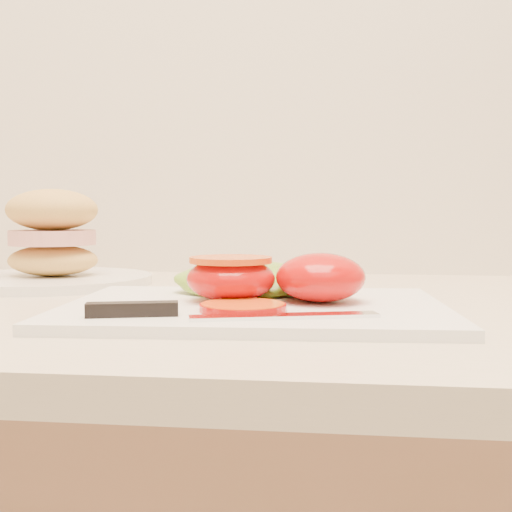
# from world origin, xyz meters

# --- Properties ---
(cutting_board) EXTENTS (0.38, 0.28, 0.01)m
(cutting_board) POSITION_xyz_m (-0.32, 1.59, 0.94)
(cutting_board) COLOR white
(cutting_board) RESTS_ON counter
(tomato_half_dome) EXTENTS (0.09, 0.09, 0.05)m
(tomato_half_dome) POSITION_xyz_m (-0.26, 1.61, 0.96)
(tomato_half_dome) COLOR #B90C09
(tomato_half_dome) RESTS_ON cutting_board
(tomato_half_cut) EXTENTS (0.09, 0.09, 0.04)m
(tomato_half_cut) POSITION_xyz_m (-0.35, 1.61, 0.96)
(tomato_half_cut) COLOR #B90C09
(tomato_half_cut) RESTS_ON cutting_board
(tomato_slice_0) EXTENTS (0.07, 0.07, 0.01)m
(tomato_slice_0) POSITION_xyz_m (-0.33, 1.54, 0.94)
(tomato_slice_0) COLOR #F85B10
(tomato_slice_0) RESTS_ON cutting_board
(lettuce_leaf_0) EXTENTS (0.16, 0.10, 0.03)m
(lettuce_leaf_0) POSITION_xyz_m (-0.34, 1.67, 0.95)
(lettuce_leaf_0) COLOR #99C734
(lettuce_leaf_0) RESTS_ON cutting_board
(lettuce_leaf_1) EXTENTS (0.13, 0.13, 0.02)m
(lettuce_leaf_1) POSITION_xyz_m (-0.29, 1.68, 0.95)
(lettuce_leaf_1) COLOR #99C734
(lettuce_leaf_1) RESTS_ON cutting_board
(knife) EXTENTS (0.25, 0.06, 0.01)m
(knife) POSITION_xyz_m (-0.36, 1.51, 0.94)
(knife) COLOR silver
(knife) RESTS_ON cutting_board
(sandwich_plate) EXTENTS (0.26, 0.26, 0.13)m
(sandwich_plate) POSITION_xyz_m (-0.62, 1.81, 0.98)
(sandwich_plate) COLOR white
(sandwich_plate) RESTS_ON counter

